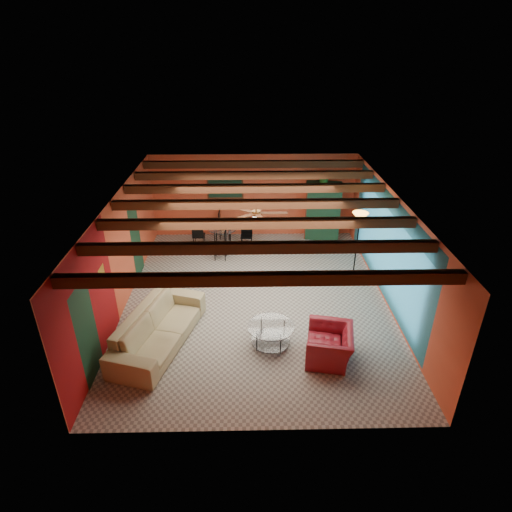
{
  "coord_description": "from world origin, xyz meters",
  "views": [
    {
      "loc": [
        -0.2,
        -9.02,
        5.99
      ],
      "look_at": [
        0.0,
        0.2,
        1.15
      ],
      "focal_mm": 29.8,
      "sensor_mm": 36.0,
      "label": 1
    }
  ],
  "objects_px": {
    "sofa": "(159,328)",
    "vase": "(222,217)",
    "floor_lamp": "(356,248)",
    "coffee_table": "(271,335)",
    "potted_plant": "(325,177)",
    "armoire": "(322,212)",
    "dining_table": "(223,234)",
    "armchair": "(330,345)"
  },
  "relations": [
    {
      "from": "dining_table",
      "to": "potted_plant",
      "type": "bearing_deg",
      "value": 12.38
    },
    {
      "from": "armchair",
      "to": "potted_plant",
      "type": "xyz_separation_m",
      "value": [
        0.74,
        5.9,
        1.72
      ]
    },
    {
      "from": "armoire",
      "to": "potted_plant",
      "type": "distance_m",
      "value": 1.16
    },
    {
      "from": "armoire",
      "to": "vase",
      "type": "xyz_separation_m",
      "value": [
        -3.18,
        -0.7,
        0.12
      ]
    },
    {
      "from": "sofa",
      "to": "vase",
      "type": "xyz_separation_m",
      "value": [
        1.15,
        4.64,
        0.62
      ]
    },
    {
      "from": "armoire",
      "to": "dining_table",
      "type": "bearing_deg",
      "value": -155.55
    },
    {
      "from": "floor_lamp",
      "to": "armoire",
      "type": "bearing_deg",
      "value": 99.07
    },
    {
      "from": "potted_plant",
      "to": "dining_table",
      "type": "bearing_deg",
      "value": -167.62
    },
    {
      "from": "armoire",
      "to": "vase",
      "type": "height_order",
      "value": "armoire"
    },
    {
      "from": "dining_table",
      "to": "armoire",
      "type": "relative_size",
      "value": 0.99
    },
    {
      "from": "potted_plant",
      "to": "vase",
      "type": "bearing_deg",
      "value": -167.62
    },
    {
      "from": "sofa",
      "to": "dining_table",
      "type": "height_order",
      "value": "dining_table"
    },
    {
      "from": "armchair",
      "to": "vase",
      "type": "xyz_separation_m",
      "value": [
        -2.44,
        5.2,
        0.68
      ]
    },
    {
      "from": "coffee_table",
      "to": "dining_table",
      "type": "distance_m",
      "value": 4.93
    },
    {
      "from": "vase",
      "to": "sofa",
      "type": "bearing_deg",
      "value": -103.87
    },
    {
      "from": "armchair",
      "to": "vase",
      "type": "relative_size",
      "value": 5.63
    },
    {
      "from": "armoire",
      "to": "sofa",
      "type": "bearing_deg",
      "value": -116.93
    },
    {
      "from": "armchair",
      "to": "floor_lamp",
      "type": "height_order",
      "value": "floor_lamp"
    },
    {
      "from": "sofa",
      "to": "vase",
      "type": "distance_m",
      "value": 4.82
    },
    {
      "from": "sofa",
      "to": "floor_lamp",
      "type": "bearing_deg",
      "value": -45.62
    },
    {
      "from": "vase",
      "to": "floor_lamp",
      "type": "bearing_deg",
      "value": -30.28
    },
    {
      "from": "coffee_table",
      "to": "vase",
      "type": "height_order",
      "value": "vase"
    },
    {
      "from": "armchair",
      "to": "coffee_table",
      "type": "height_order",
      "value": "armchair"
    },
    {
      "from": "sofa",
      "to": "armchair",
      "type": "bearing_deg",
      "value": -82.36
    },
    {
      "from": "armoire",
      "to": "vase",
      "type": "relative_size",
      "value": 9.66
    },
    {
      "from": "coffee_table",
      "to": "potted_plant",
      "type": "xyz_separation_m",
      "value": [
        1.93,
        5.46,
        1.8
      ]
    },
    {
      "from": "sofa",
      "to": "floor_lamp",
      "type": "distance_m",
      "value": 5.44
    },
    {
      "from": "dining_table",
      "to": "vase",
      "type": "height_order",
      "value": "vase"
    },
    {
      "from": "armoire",
      "to": "coffee_table",
      "type": "bearing_deg",
      "value": -97.35
    },
    {
      "from": "potted_plant",
      "to": "vase",
      "type": "distance_m",
      "value": 3.42
    },
    {
      "from": "dining_table",
      "to": "coffee_table",
      "type": "bearing_deg",
      "value": -75.26
    },
    {
      "from": "floor_lamp",
      "to": "vase",
      "type": "bearing_deg",
      "value": 149.72
    },
    {
      "from": "coffee_table",
      "to": "vase",
      "type": "xyz_separation_m",
      "value": [
        -1.25,
        4.76,
        0.76
      ]
    },
    {
      "from": "floor_lamp",
      "to": "potted_plant",
      "type": "xyz_separation_m",
      "value": [
        -0.45,
        2.82,
        1.06
      ]
    },
    {
      "from": "coffee_table",
      "to": "armchair",
      "type": "bearing_deg",
      "value": -20.42
    },
    {
      "from": "floor_lamp",
      "to": "coffee_table",
      "type": "bearing_deg",
      "value": -131.94
    },
    {
      "from": "potted_plant",
      "to": "armoire",
      "type": "bearing_deg",
      "value": 0.0
    },
    {
      "from": "sofa",
      "to": "coffee_table",
      "type": "xyz_separation_m",
      "value": [
        2.4,
        -0.12,
        -0.14
      ]
    },
    {
      "from": "armchair",
      "to": "potted_plant",
      "type": "bearing_deg",
      "value": -176.07
    },
    {
      "from": "vase",
      "to": "potted_plant",
      "type": "bearing_deg",
      "value": 12.38
    },
    {
      "from": "armoire",
      "to": "floor_lamp",
      "type": "xyz_separation_m",
      "value": [
        0.45,
        -2.82,
        0.1
      ]
    },
    {
      "from": "sofa",
      "to": "armoire",
      "type": "bearing_deg",
      "value": -22.48
    }
  ]
}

